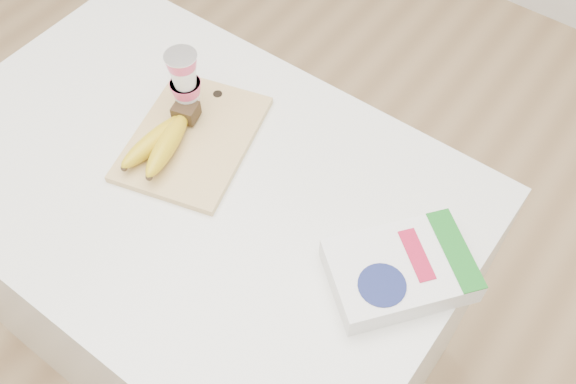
{
  "coord_description": "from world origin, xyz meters",
  "views": [
    {
      "loc": [
        0.61,
        -0.5,
        1.86
      ],
      "look_at": [
        0.2,
        0.06,
        0.88
      ],
      "focal_mm": 40.0,
      "sensor_mm": 36.0,
      "label": 1
    }
  ],
  "objects_px": {
    "table": "(211,275)",
    "bananas": "(164,139)",
    "cereal_box": "(400,270)",
    "cutting_board": "(193,138)",
    "yogurt_stack": "(185,81)"
  },
  "relations": [
    {
      "from": "yogurt_stack",
      "to": "bananas",
      "type": "bearing_deg",
      "value": -75.36
    },
    {
      "from": "cutting_board",
      "to": "cereal_box",
      "type": "bearing_deg",
      "value": -18.27
    },
    {
      "from": "cutting_board",
      "to": "bananas",
      "type": "relative_size",
      "value": 1.47
    },
    {
      "from": "yogurt_stack",
      "to": "cereal_box",
      "type": "xyz_separation_m",
      "value": [
        0.56,
        -0.07,
        -0.07
      ]
    },
    {
      "from": "bananas",
      "to": "cereal_box",
      "type": "distance_m",
      "value": 0.53
    },
    {
      "from": "cutting_board",
      "to": "cereal_box",
      "type": "distance_m",
      "value": 0.5
    },
    {
      "from": "bananas",
      "to": "yogurt_stack",
      "type": "bearing_deg",
      "value": 104.64
    },
    {
      "from": "bananas",
      "to": "cereal_box",
      "type": "relative_size",
      "value": 0.73
    },
    {
      "from": "bananas",
      "to": "yogurt_stack",
      "type": "relative_size",
      "value": 1.39
    },
    {
      "from": "table",
      "to": "cutting_board",
      "type": "relative_size",
      "value": 3.56
    },
    {
      "from": "cereal_box",
      "to": "table",
      "type": "bearing_deg",
      "value": -135.38
    },
    {
      "from": "table",
      "to": "bananas",
      "type": "relative_size",
      "value": 5.24
    },
    {
      "from": "table",
      "to": "cereal_box",
      "type": "bearing_deg",
      "value": 6.45
    },
    {
      "from": "cutting_board",
      "to": "cereal_box",
      "type": "height_order",
      "value": "cereal_box"
    },
    {
      "from": "table",
      "to": "cutting_board",
      "type": "xyz_separation_m",
      "value": [
        -0.05,
        0.07,
        0.43
      ]
    }
  ]
}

